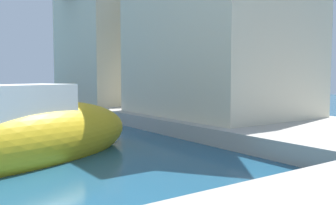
% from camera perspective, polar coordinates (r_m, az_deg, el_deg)
% --- Properties ---
extents(quay_promenade, '(44.00, 32.00, 0.50)m').
position_cam_1_polar(quay_promenade, '(5.80, -20.12, -14.08)').
color(quay_promenade, '#ADA89E').
rests_on(quay_promenade, ground).
extents(moored_boat_3, '(6.50, 4.38, 2.24)m').
position_cam_1_polar(moored_boat_3, '(9.48, -19.96, -4.81)').
color(moored_boat_3, gold).
rests_on(moored_boat_3, ground).
extents(waterfront_building_main, '(5.31, 7.22, 7.33)m').
position_cam_1_polar(waterfront_building_main, '(15.13, 7.52, 12.42)').
color(waterfront_building_main, beige).
rests_on(waterfront_building_main, quay_promenade).
extents(waterfront_building_annex, '(5.96, 6.84, 7.11)m').
position_cam_1_polar(waterfront_building_annex, '(22.15, -7.65, 9.52)').
color(waterfront_building_annex, beige).
rests_on(waterfront_building_annex, quay_promenade).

